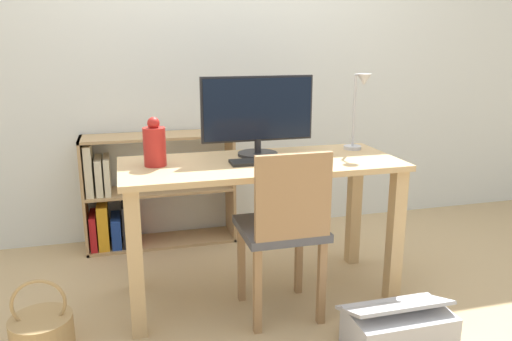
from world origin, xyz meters
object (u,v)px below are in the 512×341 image
monitor (258,113)px  basket (42,331)px  vase (155,145)px  desk_lamp (359,104)px  chair (284,226)px  keyboard (264,161)px  bookshelf (133,199)px  storage_box (398,328)px

monitor → basket: 1.48m
monitor → vase: size_ratio=2.50×
desk_lamp → basket: desk_lamp is taller
vase → monitor: bearing=9.0°
chair → keyboard: bearing=103.0°
bookshelf → basket: bearing=-112.0°
vase → storage_box: bearing=-35.3°
bookshelf → vase: bearing=-82.6°
storage_box → basket: bearing=165.0°
keyboard → basket: 1.30m
vase → storage_box: 1.44m
desk_lamp → keyboard: bearing=-167.6°
keyboard → vase: 0.55m
storage_box → chair: bearing=136.7°
monitor → storage_box: 1.27m
chair → bookshelf: size_ratio=0.88×
chair → storage_box: chair is taller
monitor → desk_lamp: 0.57m
vase → basket: size_ratio=0.71×
keyboard → basket: bearing=-169.4°
keyboard → chair: size_ratio=0.38×
basket → storage_box: (1.55, -0.42, 0.01)m
storage_box → monitor: bearing=119.1°
desk_lamp → basket: 1.95m
vase → chair: (0.58, -0.31, -0.37)m
desk_lamp → bookshelf: 1.61m
vase → basket: 1.00m
monitor → chair: (0.02, -0.40, -0.50)m
keyboard → storage_box: size_ratio=0.72×
monitor → storage_box: bearing=-60.9°
keyboard → vase: vase is taller
monitor → bookshelf: monitor is taller
basket → storage_box: 1.61m
bookshelf → monitor: bearing=-48.3°
desk_lamp → storage_box: size_ratio=0.93×
basket → desk_lamp: bearing=11.2°
basket → storage_box: basket is taller
vase → storage_box: (0.99, -0.70, -0.76)m
bookshelf → storage_box: (1.10, -1.53, -0.23)m
monitor → basket: size_ratio=1.77×
monitor → basket: monitor is taller
desk_lamp → basket: size_ratio=1.25×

